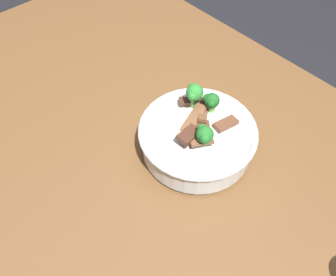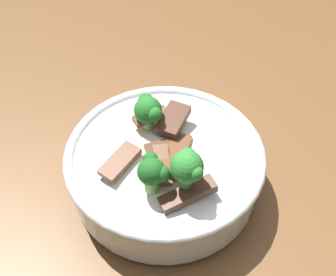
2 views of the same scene
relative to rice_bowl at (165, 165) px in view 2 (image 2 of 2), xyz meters
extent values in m
cube|color=brown|center=(0.10, 0.09, -0.07)|extent=(1.37, 0.96, 0.04)
cube|color=brown|center=(-0.51, 0.49, -0.45)|extent=(0.07, 0.07, 0.73)
cylinder|color=silver|center=(0.00, 0.00, -0.04)|extent=(0.09, 0.09, 0.01)
cylinder|color=silver|center=(0.00, 0.00, -0.01)|extent=(0.23, 0.23, 0.06)
torus|color=silver|center=(0.00, 0.00, 0.02)|extent=(0.24, 0.24, 0.01)
ellipsoid|color=white|center=(0.00, 0.00, 0.00)|extent=(0.20, 0.20, 0.05)
cube|color=brown|center=(-0.04, 0.03, 0.04)|extent=(0.04, 0.05, 0.01)
cube|color=#4C2B1E|center=(0.06, -0.04, 0.03)|extent=(0.05, 0.06, 0.02)
cube|color=#4C2B1E|center=(-0.01, 0.04, 0.04)|extent=(0.03, 0.05, 0.02)
cube|color=brown|center=(-0.03, -0.04, 0.03)|extent=(0.03, 0.06, 0.01)
cube|color=brown|center=(0.01, -0.03, 0.04)|extent=(0.05, 0.05, 0.02)
cube|color=#563323|center=(0.00, 0.00, 0.03)|extent=(0.05, 0.05, 0.01)
cube|color=brown|center=(0.02, 0.00, 0.03)|extent=(0.04, 0.08, 0.02)
cylinder|color=#6BA84C|center=(0.05, -0.04, 0.04)|extent=(0.01, 0.01, 0.03)
sphere|color=#2D8433|center=(0.05, -0.04, 0.06)|extent=(0.04, 0.04, 0.04)
sphere|color=#2D8433|center=(0.06, -0.04, 0.07)|extent=(0.02, 0.02, 0.02)
sphere|color=#2D8433|center=(0.04, -0.02, 0.07)|extent=(0.02, 0.02, 0.02)
cylinder|color=#7AB256|center=(0.02, -0.05, 0.03)|extent=(0.02, 0.02, 0.02)
sphere|color=#1E6023|center=(0.02, -0.05, 0.05)|extent=(0.03, 0.03, 0.03)
sphere|color=#1E6023|center=(0.03, -0.05, 0.06)|extent=(0.02, 0.02, 0.02)
sphere|color=#1E6023|center=(0.01, -0.04, 0.06)|extent=(0.02, 0.02, 0.02)
cylinder|color=#7AB256|center=(-0.04, 0.02, 0.03)|extent=(0.01, 0.01, 0.02)
sphere|color=#237028|center=(-0.04, 0.02, 0.06)|extent=(0.03, 0.03, 0.03)
sphere|color=#237028|center=(-0.03, 0.02, 0.06)|extent=(0.02, 0.02, 0.02)
sphere|color=#237028|center=(-0.05, 0.03, 0.06)|extent=(0.02, 0.02, 0.02)
camera|label=1|loc=(-0.29, 0.35, 0.56)|focal=37.32mm
camera|label=2|loc=(0.20, -0.32, 0.45)|focal=51.18mm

